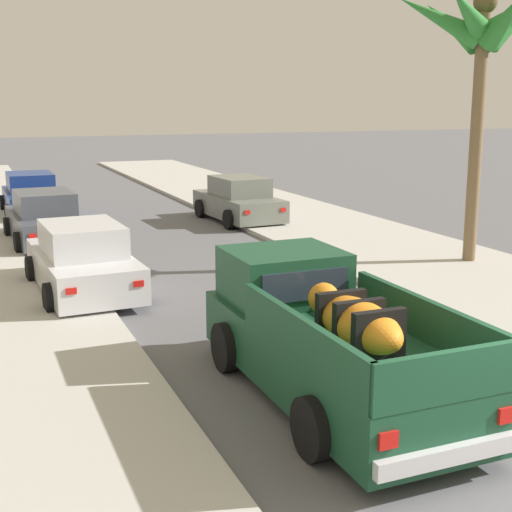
{
  "coord_description": "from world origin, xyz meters",
  "views": [
    {
      "loc": [
        -5.21,
        -4.66,
        4.05
      ],
      "look_at": [
        -0.32,
        7.17,
        1.2
      ],
      "focal_mm": 48.96,
      "sensor_mm": 36.0,
      "label": 1
    }
  ],
  "objects_px": {
    "pickup_truck": "(325,339)",
    "palm_tree_left_fore": "(479,34)",
    "car_left_near": "(45,220)",
    "car_right_near": "(239,201)",
    "car_right_mid": "(31,196)",
    "car_left_mid": "(83,261)"
  },
  "relations": [
    {
      "from": "car_right_mid",
      "to": "palm_tree_left_fore",
      "type": "distance_m",
      "value": 16.17
    },
    {
      "from": "car_left_mid",
      "to": "palm_tree_left_fore",
      "type": "xyz_separation_m",
      "value": [
        9.39,
        -0.85,
        4.89
      ]
    },
    {
      "from": "car_right_mid",
      "to": "car_left_near",
      "type": "bearing_deg",
      "value": -90.99
    },
    {
      "from": "car_left_mid",
      "to": "car_right_near",
      "type": "bearing_deg",
      "value": 49.02
    },
    {
      "from": "pickup_truck",
      "to": "car_left_mid",
      "type": "xyz_separation_m",
      "value": [
        -2.3,
        6.65,
        -0.1
      ]
    },
    {
      "from": "car_left_near",
      "to": "car_right_near",
      "type": "xyz_separation_m",
      "value": [
        6.56,
        1.52,
        0.0
      ]
    },
    {
      "from": "car_left_mid",
      "to": "palm_tree_left_fore",
      "type": "distance_m",
      "value": 10.62
    },
    {
      "from": "pickup_truck",
      "to": "car_left_mid",
      "type": "relative_size",
      "value": 1.21
    },
    {
      "from": "car_left_near",
      "to": "palm_tree_left_fore",
      "type": "xyz_separation_m",
      "value": [
        9.54,
        -6.71,
        4.89
      ]
    },
    {
      "from": "car_right_near",
      "to": "car_left_mid",
      "type": "bearing_deg",
      "value": -130.98
    },
    {
      "from": "pickup_truck",
      "to": "car_left_near",
      "type": "relative_size",
      "value": 1.21
    },
    {
      "from": "car_right_near",
      "to": "car_right_mid",
      "type": "relative_size",
      "value": 1.01
    },
    {
      "from": "car_right_mid",
      "to": "car_left_mid",
      "type": "bearing_deg",
      "value": -89.67
    },
    {
      "from": "pickup_truck",
      "to": "palm_tree_left_fore",
      "type": "distance_m",
      "value": 10.33
    },
    {
      "from": "car_right_near",
      "to": "car_right_mid",
      "type": "xyz_separation_m",
      "value": [
        -6.47,
        3.95,
        0.0
      ]
    },
    {
      "from": "car_right_mid",
      "to": "pickup_truck",
      "type": "bearing_deg",
      "value": -82.5
    },
    {
      "from": "car_left_mid",
      "to": "car_right_mid",
      "type": "xyz_separation_m",
      "value": [
        -0.06,
        11.32,
        0.0
      ]
    },
    {
      "from": "pickup_truck",
      "to": "car_left_near",
      "type": "bearing_deg",
      "value": 101.13
    },
    {
      "from": "pickup_truck",
      "to": "palm_tree_left_fore",
      "type": "bearing_deg",
      "value": 39.29
    },
    {
      "from": "car_left_near",
      "to": "palm_tree_left_fore",
      "type": "relative_size",
      "value": 0.65
    },
    {
      "from": "car_left_near",
      "to": "car_right_mid",
      "type": "height_order",
      "value": "same"
    },
    {
      "from": "pickup_truck",
      "to": "palm_tree_left_fore",
      "type": "height_order",
      "value": "palm_tree_left_fore"
    }
  ]
}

